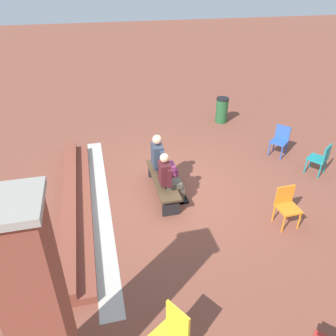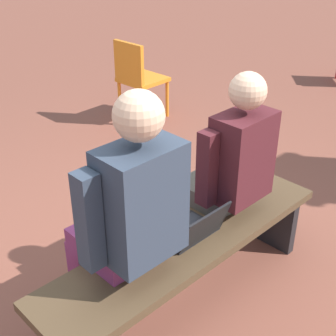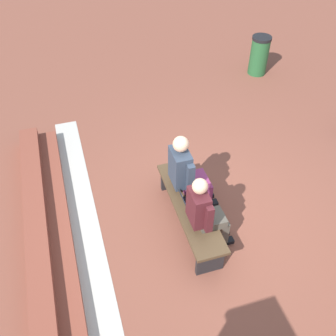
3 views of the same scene
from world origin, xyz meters
name	(u,v)px [view 2 (image 2 of 3)]	position (x,y,z in m)	size (l,w,h in m)	color
ground_plane	(151,275)	(0.00, 0.00, 0.00)	(60.00, 60.00, 0.00)	brown
bench	(187,252)	(0.00, 0.30, 0.35)	(1.80, 0.44, 0.45)	#4C3823
person_student	(226,170)	(-0.38, 0.24, 0.69)	(0.51, 0.64, 1.29)	#4C473D
person_adult	(127,216)	(0.35, 0.23, 0.73)	(0.56, 0.71, 1.37)	#7F2D5B
laptop	(193,229)	(-0.02, 0.31, 0.50)	(0.32, 0.29, 0.21)	black
plastic_chair_near_bench_right	(137,75)	(-1.58, -1.92, 0.48)	(0.44, 0.44, 0.84)	orange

